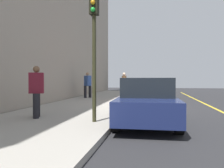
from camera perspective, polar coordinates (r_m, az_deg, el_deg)
ground_plane at (r=12.82m, az=9.67°, el=-5.44°), size 56.00×56.00×0.00m
sidewalk at (r=13.27m, az=-4.78°, el=-4.88°), size 28.00×4.60×0.15m
lane_stripe_centre at (r=13.17m, az=23.79°, el=-5.33°), size 28.00×0.14×0.01m
snow_bank_curb at (r=13.54m, az=6.74°, el=-4.62°), size 7.76×0.56×0.22m
parked_car_maroon at (r=25.31m, az=9.71°, el=-0.49°), size 4.63×2.04×1.51m
parked_car_silver at (r=19.20m, az=9.45°, el=-1.00°), size 4.70×1.98×1.51m
parked_car_red at (r=13.46m, az=9.14°, el=-1.90°), size 4.22×2.00×1.51m
parked_car_navy at (r=7.63m, az=8.83°, el=-4.19°), size 4.28×1.98×1.51m
pedestrian_blue_coat at (r=16.54m, az=-6.13°, el=-0.05°), size 0.56×0.58×1.83m
pedestrian_brown_coat at (r=17.53m, az=3.04°, el=0.06°), size 0.56×0.60×1.85m
pedestrian_burgundy_coat at (r=8.27m, az=-18.40°, el=-1.44°), size 0.56×0.56×1.78m
traffic_light_pole at (r=7.20m, az=-4.52°, el=12.50°), size 0.35×0.26×4.01m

